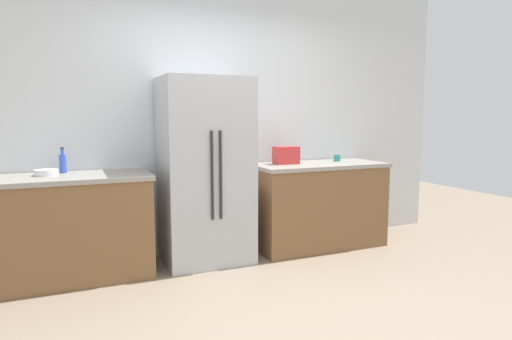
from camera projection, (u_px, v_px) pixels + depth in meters
The scene contains 9 objects.
ground_plane at pixel (288, 310), 3.18m from camera, with size 11.19×11.19×0.00m, color gray.
kitchen_back_panel at pixel (214, 112), 4.55m from camera, with size 5.59×0.10×2.89m, color silver.
counter_left at pixel (57, 228), 3.71m from camera, with size 1.57×0.69×0.91m.
counter_right at pixel (317, 204), 4.73m from camera, with size 1.43×0.69×0.91m.
refrigerator at pixel (206, 171), 4.18m from camera, with size 0.82×0.67×1.76m.
toaster at pixel (286, 155), 4.59m from camera, with size 0.25×0.16×0.18m, color red.
bottle_a at pixel (63, 163), 3.84m from camera, with size 0.06×0.06×0.23m.
cup_b at pixel (337, 158), 4.87m from camera, with size 0.07×0.07×0.07m, color teal.
bowl_a at pixel (46, 172), 3.69m from camera, with size 0.19×0.19×0.05m, color white.
Camera 1 is at (-1.42, -2.69, 1.40)m, focal length 30.61 mm.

